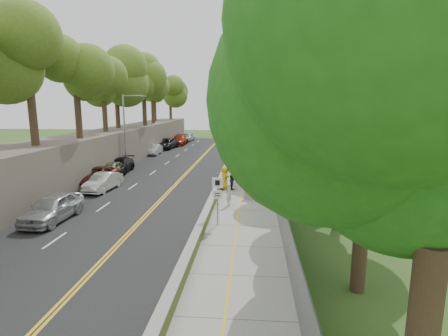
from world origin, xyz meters
The scene contains 26 objects.
ground centered at (0.00, 0.00, 0.00)m, with size 140.00×140.00×0.00m, color #33511E.
road centered at (-5.40, 15.00, 0.02)m, with size 11.20×66.00×0.04m, color black.
sidewalk centered at (2.55, 15.00, 0.03)m, with size 4.20×66.00×0.05m, color gray.
jersey_barrier centered at (0.25, 15.00, 0.30)m, with size 0.42×66.00×0.60m, color #ADCA21.
rock_embankment centered at (-13.50, 15.00, 2.00)m, with size 5.00×66.00×4.00m, color #595147.
chainlink_fence centered at (4.65, 15.00, 1.00)m, with size 0.04×66.00×2.00m, color slate.
trees_embankment centered at (-13.00, 15.00, 10.50)m, with size 6.40×66.00×13.00m, color #597D25, non-canonical shape.
trees_fenceside centered at (7.00, 15.00, 7.00)m, with size 7.00×66.00×14.00m, color #308021, non-canonical shape.
streetlight centered at (-10.46, 14.00, 4.64)m, with size 2.52×0.22×8.00m.
signpost centered at (1.05, -3.02, 1.96)m, with size 0.62×0.09×3.10m.
construction_barrel centered at (3.00, 19.98, 0.56)m, with size 0.62×0.62×1.02m, color #C96A00.
concrete_block centered at (3.20, 3.00, 0.49)m, with size 1.32×0.99×0.88m, color gray.
car_0 centered at (-9.00, -3.04, 0.86)m, with size 1.93×4.80×1.64m, color #BBBABF.
car_1 centered at (-9.14, 4.47, 0.75)m, with size 1.51×4.32×1.42m, color silver.
car_2 centered at (-10.60, 6.69, 0.76)m, with size 2.40×5.21×1.45m, color #5B241A.
car_3 centered at (-10.60, 11.95, 0.77)m, with size 2.06×5.06×1.47m, color black.
car_4 centered at (-10.60, 9.67, 0.77)m, with size 1.73×4.30×1.46m, color gray.
car_5 centered at (-10.60, 24.64, 0.71)m, with size 1.43×4.09×1.35m, color silver.
car_6 centered at (-10.60, 30.84, 0.85)m, with size 2.69×5.83×1.62m, color black.
car_7 centered at (-9.52, 36.17, 0.86)m, with size 2.30×5.65×1.64m, color maroon.
car_8 centered at (-9.18, 42.17, 0.84)m, with size 1.90×4.72×1.61m, color silver.
painter_0 centered at (0.75, 5.62, 1.00)m, with size 0.92×0.60×1.89m, color yellow.
painter_1 centered at (1.45, 1.00, 0.84)m, with size 0.58×0.38×1.58m, color beige.
painter_2 centered at (1.45, 5.66, 0.85)m, with size 0.78×0.61×1.61m, color black.
painter_3 centered at (0.75, 7.18, 0.88)m, with size 1.08×0.62×1.66m, color #984A3E.
person_far centered at (3.17, 25.18, 0.99)m, with size 1.11×0.46×1.89m, color black.
Camera 1 is at (3.06, -22.43, 7.10)m, focal length 28.00 mm.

